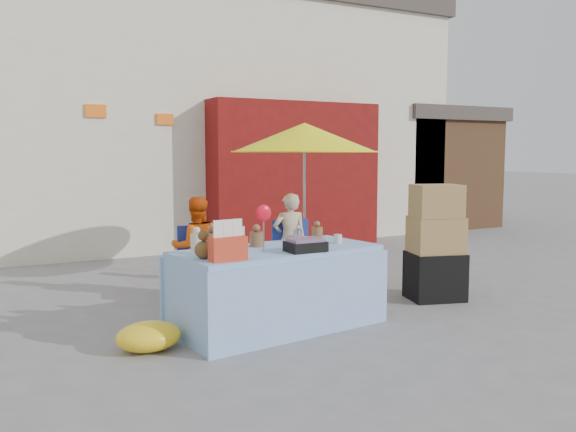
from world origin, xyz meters
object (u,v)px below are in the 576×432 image
box_stack (436,247)px  umbrella (304,138)px  market_table (277,287)px  vendor_beige (290,240)px  chair_left (201,278)px  vendor_orange (196,247)px  chair_right (295,268)px

box_stack → umbrella: bearing=118.9°
market_table → vendor_beige: 1.85m
chair_left → vendor_beige: vendor_beige is taller
market_table → vendor_orange: market_table is taller
chair_right → box_stack: 1.76m
chair_right → vendor_beige: size_ratio=0.71×
chair_right → umbrella: bearing=55.1°
chair_right → umbrella: size_ratio=0.41×
chair_left → box_stack: bearing=-16.6°
chair_left → vendor_orange: vendor_orange is taller
chair_right → umbrella: 1.69m
market_table → box_stack: bearing=-3.6°
box_stack → market_table: bearing=-176.1°
box_stack → chair_left: bearing=152.1°
vendor_beige → box_stack: 1.83m
market_table → vendor_orange: (-0.26, 1.56, 0.20)m
chair_right → umbrella: umbrella is taller
chair_left → vendor_beige: size_ratio=0.71×
market_table → vendor_orange: size_ratio=1.79×
market_table → chair_left: market_table is taller
chair_right → vendor_orange: (-1.25, 0.13, 0.34)m
umbrella → market_table: bearing=-127.0°
vendor_orange → vendor_beige: bearing=-168.7°
chair_left → box_stack: (2.41, -1.28, 0.36)m
market_table → umbrella: bearing=45.5°
chair_right → chair_left: bearing=-168.7°
umbrella → box_stack: (0.86, -1.56, -1.27)m
vendor_orange → umbrella: size_ratio=0.57×
vendor_beige → chair_right: bearing=102.6°
vendor_beige → umbrella: umbrella is taller
market_table → vendor_orange: 1.59m
market_table → chair_left: size_ratio=2.52×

